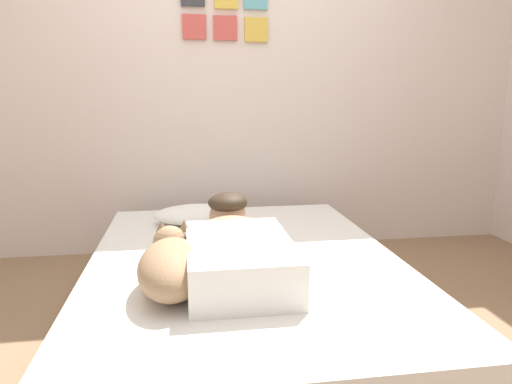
{
  "coord_description": "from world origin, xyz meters",
  "views": [
    {
      "loc": [
        -0.29,
        -1.88,
        1.11
      ],
      "look_at": [
        0.07,
        0.49,
        0.61
      ],
      "focal_mm": 32.31,
      "sensor_mm": 36.0,
      "label": 1
    }
  ],
  "objects_px": {
    "bed": "(245,293)",
    "cell_phone": "(198,262)",
    "dog": "(172,264)",
    "coffee_cup": "(257,229)",
    "pillow": "(198,214)",
    "person_lying": "(236,246)"
  },
  "relations": [
    {
      "from": "person_lying",
      "to": "dog",
      "type": "relative_size",
      "value": 1.6
    },
    {
      "from": "pillow",
      "to": "cell_phone",
      "type": "bearing_deg",
      "value": -91.87
    },
    {
      "from": "dog",
      "to": "cell_phone",
      "type": "bearing_deg",
      "value": 68.89
    },
    {
      "from": "person_lying",
      "to": "coffee_cup",
      "type": "relative_size",
      "value": 7.36
    },
    {
      "from": "bed",
      "to": "pillow",
      "type": "height_order",
      "value": "pillow"
    },
    {
      "from": "bed",
      "to": "coffee_cup",
      "type": "height_order",
      "value": "coffee_cup"
    },
    {
      "from": "pillow",
      "to": "person_lying",
      "type": "relative_size",
      "value": 0.57
    },
    {
      "from": "person_lying",
      "to": "dog",
      "type": "bearing_deg",
      "value": -147.46
    },
    {
      "from": "dog",
      "to": "coffee_cup",
      "type": "distance_m",
      "value": 0.78
    },
    {
      "from": "pillow",
      "to": "person_lying",
      "type": "distance_m",
      "value": 0.8
    },
    {
      "from": "person_lying",
      "to": "cell_phone",
      "type": "distance_m",
      "value": 0.22
    },
    {
      "from": "bed",
      "to": "coffee_cup",
      "type": "bearing_deg",
      "value": 72.0
    },
    {
      "from": "person_lying",
      "to": "dog",
      "type": "height_order",
      "value": "person_lying"
    },
    {
      "from": "pillow",
      "to": "dog",
      "type": "relative_size",
      "value": 0.9
    },
    {
      "from": "dog",
      "to": "cell_phone",
      "type": "relative_size",
      "value": 4.11
    },
    {
      "from": "bed",
      "to": "cell_phone",
      "type": "relative_size",
      "value": 14.68
    },
    {
      "from": "bed",
      "to": "cell_phone",
      "type": "bearing_deg",
      "value": -169.49
    },
    {
      "from": "dog",
      "to": "person_lying",
      "type": "bearing_deg",
      "value": 32.54
    },
    {
      "from": "person_lying",
      "to": "dog",
      "type": "distance_m",
      "value": 0.32
    },
    {
      "from": "bed",
      "to": "person_lying",
      "type": "xyz_separation_m",
      "value": [
        -0.06,
        -0.15,
        0.29
      ]
    },
    {
      "from": "pillow",
      "to": "dog",
      "type": "distance_m",
      "value": 0.96
    },
    {
      "from": "coffee_cup",
      "to": "cell_phone",
      "type": "xyz_separation_m",
      "value": [
        -0.33,
        -0.37,
        -0.03
      ]
    }
  ]
}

